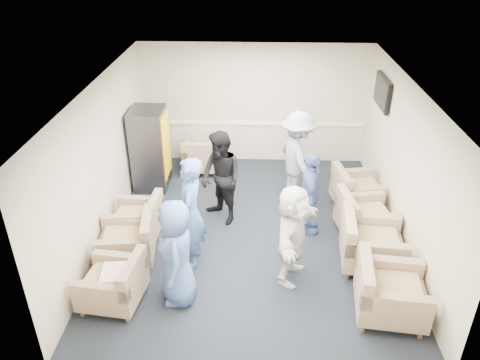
{
  "coord_description": "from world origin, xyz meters",
  "views": [
    {
      "loc": [
        0.07,
        -6.9,
        4.83
      ],
      "look_at": [
        -0.21,
        0.2,
        0.96
      ],
      "focal_mm": 35.0,
      "sensor_mm": 36.0,
      "label": 1
    }
  ],
  "objects_px": {
    "armchair_right_near": "(386,293)",
    "armchair_right_far": "(355,192)",
    "armchair_corner": "(203,157)",
    "person_mid_left": "(190,214)",
    "armchair_left_mid": "(130,242)",
    "person_front_left": "(177,253)",
    "person_back_right": "(297,158)",
    "armchair_left_near": "(116,285)",
    "armchair_left_far": "(139,221)",
    "armchair_right_midfar": "(362,219)",
    "person_back_left": "(221,178)",
    "person_front_right": "(292,234)",
    "armchair_right_midnear": "(368,245)",
    "vending_machine": "(150,149)",
    "person_mid_right": "(310,194)"
  },
  "relations": [
    {
      "from": "armchair_right_near",
      "to": "armchair_right_far",
      "type": "height_order",
      "value": "armchair_right_near"
    },
    {
      "from": "armchair_right_near",
      "to": "person_back_right",
      "type": "height_order",
      "value": "person_back_right"
    },
    {
      "from": "armchair_left_mid",
      "to": "person_front_left",
      "type": "relative_size",
      "value": 0.59
    },
    {
      "from": "armchair_right_far",
      "to": "vending_machine",
      "type": "bearing_deg",
      "value": 69.57
    },
    {
      "from": "armchair_left_mid",
      "to": "person_back_right",
      "type": "bearing_deg",
      "value": 118.96
    },
    {
      "from": "person_mid_left",
      "to": "person_back_right",
      "type": "height_order",
      "value": "person_mid_left"
    },
    {
      "from": "armchair_right_near",
      "to": "person_back_left",
      "type": "xyz_separation_m",
      "value": [
        -2.45,
        2.31,
        0.5
      ]
    },
    {
      "from": "armchair_left_near",
      "to": "armchair_right_near",
      "type": "distance_m",
      "value": 3.8
    },
    {
      "from": "armchair_right_far",
      "to": "person_front_left",
      "type": "relative_size",
      "value": 0.62
    },
    {
      "from": "armchair_left_near",
      "to": "person_back_left",
      "type": "xyz_separation_m",
      "value": [
        1.35,
        2.24,
        0.54
      ]
    },
    {
      "from": "armchair_right_far",
      "to": "person_front_right",
      "type": "height_order",
      "value": "person_front_right"
    },
    {
      "from": "armchair_left_far",
      "to": "person_mid_left",
      "type": "distance_m",
      "value": 1.36
    },
    {
      "from": "person_back_right",
      "to": "armchair_right_midfar",
      "type": "bearing_deg",
      "value": -159.56
    },
    {
      "from": "armchair_left_near",
      "to": "vending_machine",
      "type": "height_order",
      "value": "vending_machine"
    },
    {
      "from": "armchair_right_midnear",
      "to": "person_back_left",
      "type": "relative_size",
      "value": 0.59
    },
    {
      "from": "armchair_left_near",
      "to": "person_front_left",
      "type": "distance_m",
      "value": 1.02
    },
    {
      "from": "armchair_left_far",
      "to": "armchair_corner",
      "type": "height_order",
      "value": "armchair_corner"
    },
    {
      "from": "armchair_right_midnear",
      "to": "person_front_left",
      "type": "distance_m",
      "value": 3.05
    },
    {
      "from": "armchair_left_far",
      "to": "vending_machine",
      "type": "distance_m",
      "value": 1.94
    },
    {
      "from": "armchair_left_near",
      "to": "person_back_right",
      "type": "bearing_deg",
      "value": 145.03
    },
    {
      "from": "armchair_left_near",
      "to": "person_front_right",
      "type": "bearing_deg",
      "value": 112.11
    },
    {
      "from": "armchair_right_near",
      "to": "person_front_left",
      "type": "bearing_deg",
      "value": 92.7
    },
    {
      "from": "armchair_right_near",
      "to": "person_back_left",
      "type": "relative_size",
      "value": 0.59
    },
    {
      "from": "person_front_left",
      "to": "person_back_right",
      "type": "xyz_separation_m",
      "value": [
        1.87,
        2.9,
        0.1
      ]
    },
    {
      "from": "person_mid_right",
      "to": "person_front_right",
      "type": "xyz_separation_m",
      "value": [
        -0.38,
        -1.27,
        0.04
      ]
    },
    {
      "from": "armchair_right_midnear",
      "to": "person_back_right",
      "type": "distance_m",
      "value": 2.31
    },
    {
      "from": "armchair_left_mid",
      "to": "person_front_right",
      "type": "relative_size",
      "value": 0.6
    },
    {
      "from": "armchair_right_midfar",
      "to": "person_mid_right",
      "type": "distance_m",
      "value": 1.02
    },
    {
      "from": "armchair_right_near",
      "to": "person_mid_right",
      "type": "xyz_separation_m",
      "value": [
        -0.89,
        2.01,
        0.39
      ]
    },
    {
      "from": "armchair_right_midfar",
      "to": "person_front_right",
      "type": "bearing_deg",
      "value": 123.04
    },
    {
      "from": "armchair_right_far",
      "to": "person_back_left",
      "type": "bearing_deg",
      "value": 91.67
    },
    {
      "from": "armchair_left_far",
      "to": "armchair_right_midfar",
      "type": "height_order",
      "value": "armchair_right_midfar"
    },
    {
      "from": "armchair_left_far",
      "to": "person_back_left",
      "type": "distance_m",
      "value": 1.61
    },
    {
      "from": "armchair_left_near",
      "to": "armchair_right_near",
      "type": "height_order",
      "value": "armchair_right_near"
    },
    {
      "from": "armchair_left_mid",
      "to": "person_mid_left",
      "type": "relative_size",
      "value": 0.52
    },
    {
      "from": "person_front_left",
      "to": "person_back_left",
      "type": "relative_size",
      "value": 0.94
    },
    {
      "from": "armchair_right_far",
      "to": "person_mid_left",
      "type": "relative_size",
      "value": 0.54
    },
    {
      "from": "armchair_corner",
      "to": "vending_machine",
      "type": "distance_m",
      "value": 1.29
    },
    {
      "from": "person_back_right",
      "to": "person_front_right",
      "type": "xyz_separation_m",
      "value": [
        -0.23,
        -2.36,
        -0.12
      ]
    },
    {
      "from": "armchair_right_midfar",
      "to": "armchair_corner",
      "type": "xyz_separation_m",
      "value": [
        -3.04,
        2.36,
        -0.01
      ]
    },
    {
      "from": "armchair_right_near",
      "to": "armchair_right_midfar",
      "type": "relative_size",
      "value": 1.02
    },
    {
      "from": "vending_machine",
      "to": "person_front_left",
      "type": "distance_m",
      "value": 3.55
    },
    {
      "from": "armchair_left_far",
      "to": "person_back_left",
      "type": "height_order",
      "value": "person_back_left"
    },
    {
      "from": "person_back_right",
      "to": "armchair_right_near",
      "type": "bearing_deg",
      "value": 177.35
    },
    {
      "from": "armchair_right_far",
      "to": "vending_machine",
      "type": "height_order",
      "value": "vending_machine"
    },
    {
      "from": "armchair_right_near",
      "to": "armchair_right_midnear",
      "type": "distance_m",
      "value": 1.1
    },
    {
      "from": "armchair_corner",
      "to": "person_mid_left",
      "type": "relative_size",
      "value": 0.46
    },
    {
      "from": "armchair_right_midnear",
      "to": "person_back_left",
      "type": "height_order",
      "value": "person_back_left"
    },
    {
      "from": "person_mid_left",
      "to": "armchair_right_far",
      "type": "bearing_deg",
      "value": 120.53
    },
    {
      "from": "armchair_left_mid",
      "to": "armchair_left_far",
      "type": "bearing_deg",
      "value": 173.34
    }
  ]
}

